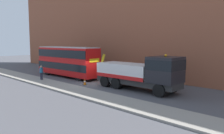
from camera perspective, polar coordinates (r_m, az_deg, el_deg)
ground_plane at (r=26.10m, az=-4.05°, el=-4.09°), size 120.00×120.00×0.00m
near_kerb at (r=23.61m, az=-11.81°, el=-5.14°), size 60.00×2.80×0.15m
building_facade at (r=30.73m, az=5.70°, el=12.57°), size 60.00×1.50×16.00m
recovery_tow_truck at (r=22.09m, az=7.18°, el=-1.41°), size 10.18×2.89×3.67m
double_decker_bus at (r=31.28m, az=-11.23°, el=1.66°), size 11.10×2.86×4.06m
pedestrian_onlooker at (r=28.77m, az=-17.43°, el=-1.41°), size 0.44×0.48×1.71m
traffic_cone_near_bus at (r=25.09m, az=-6.91°, el=-3.75°), size 0.36×0.36×0.72m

